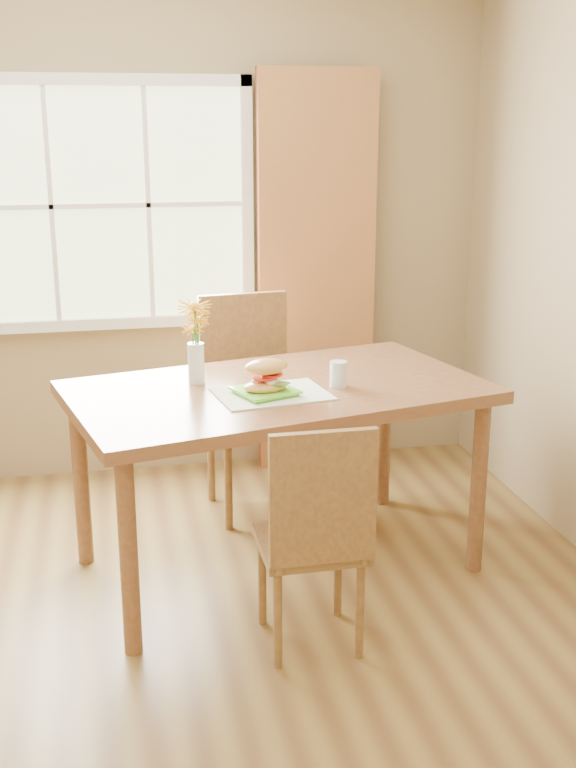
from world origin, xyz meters
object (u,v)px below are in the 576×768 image
Objects in this scene: croissant_sandwich at (266,376)px; water_glass at (338,375)px; chair_near at (315,529)px; chair_far at (249,393)px; flower_vase at (195,332)px; dining_table at (278,405)px.

croissant_sandwich is 0.33m from water_glass.
chair_far is at bearing 90.10° from chair_near.
flower_vase reaches higher than chair_near.
croissant_sandwich reaches higher than water_glass.
croissant_sandwich is 1.89× the size of water_glass.
chair_near is 4.43× the size of croissant_sandwich.
croissant_sandwich is at bearing 97.08° from chair_near.
chair_far is 0.87m from water_glass.
flower_vase reaches higher than water_glass.
chair_near is at bearing -111.34° from water_glass.
flower_vase reaches higher than dining_table.
water_glass is (0.25, -0.06, 0.14)m from dining_table.
dining_table is 0.23m from croissant_sandwich.
dining_table is 0.74m from chair_near.
chair_far is 10.00× the size of water_glass.
flower_vase reaches higher than chair_far.
croissant_sandwich is at bearing -167.32° from water_glass.
chair_far is at bearing 74.86° from croissant_sandwich.
dining_table is at bearing 50.08° from croissant_sandwich.
water_glass is at bearing 1.81° from croissant_sandwich.
flower_vase is (-0.33, 0.12, 0.31)m from dining_table.
flower_vase reaches higher than croissant_sandwich.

